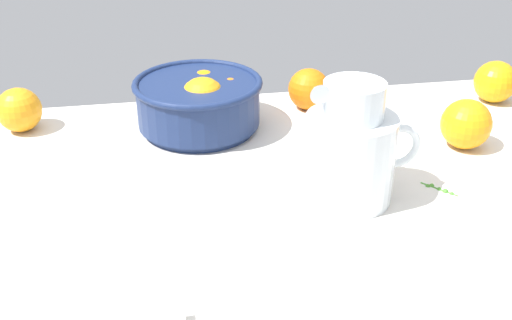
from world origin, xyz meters
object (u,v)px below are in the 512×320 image
(loose_orange_1, at_px, (19,110))
(juice_pitcher, at_px, (350,157))
(fruit_bowl, at_px, (199,101))
(loose_orange_3, at_px, (495,82))
(loose_orange_2, at_px, (466,124))
(loose_orange_0, at_px, (309,89))

(loose_orange_1, bearing_deg, juice_pitcher, -32.12)
(fruit_bowl, relative_size, loose_orange_3, 2.79)
(loose_orange_2, height_order, loose_orange_3, loose_orange_2)
(loose_orange_1, bearing_deg, loose_orange_0, 0.89)
(loose_orange_0, bearing_deg, loose_orange_2, -42.91)
(loose_orange_2, distance_m, loose_orange_3, 0.24)
(loose_orange_2, bearing_deg, juice_pitcher, -153.30)
(loose_orange_0, relative_size, loose_orange_3, 0.96)
(fruit_bowl, distance_m, loose_orange_1, 0.33)
(loose_orange_1, xyz_separation_m, loose_orange_2, (0.77, -0.20, 0.00))
(fruit_bowl, distance_m, loose_orange_2, 0.47)
(loose_orange_0, xyz_separation_m, loose_orange_2, (0.23, -0.21, 0.00))
(fruit_bowl, relative_size, loose_orange_1, 2.89)
(juice_pitcher, distance_m, loose_orange_2, 0.28)
(juice_pitcher, xyz_separation_m, loose_orange_2, (0.25, 0.13, -0.03))
(fruit_bowl, height_order, loose_orange_0, fruit_bowl)
(loose_orange_0, height_order, loose_orange_2, loose_orange_2)
(loose_orange_0, xyz_separation_m, loose_orange_1, (-0.55, -0.01, -0.00))
(juice_pitcher, distance_m, loose_orange_0, 0.34)
(loose_orange_3, bearing_deg, loose_orange_2, -130.53)
(fruit_bowl, distance_m, juice_pitcher, 0.34)
(loose_orange_0, relative_size, loose_orange_2, 0.93)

